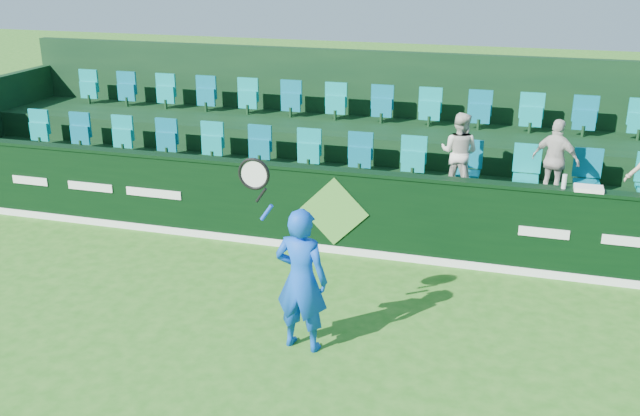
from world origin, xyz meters
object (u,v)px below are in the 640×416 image
(tennis_player, at_px, (301,279))
(towel, at_px, (589,189))
(spectator_middle, at_px, (556,160))
(drinks_bottle, at_px, (564,182))
(spectator_left, at_px, (459,152))

(tennis_player, distance_m, towel, 4.40)
(spectator_middle, relative_size, drinks_bottle, 6.31)
(spectator_middle, xyz_separation_m, drinks_bottle, (0.09, -1.12, 0.01))
(tennis_player, bearing_deg, spectator_left, 71.15)
(spectator_left, bearing_deg, spectator_middle, -165.84)
(towel, bearing_deg, drinks_bottle, 180.00)
(spectator_middle, height_order, drinks_bottle, spectator_middle)
(tennis_player, xyz_separation_m, towel, (3.27, 2.90, 0.48))
(drinks_bottle, bearing_deg, towel, 0.00)
(tennis_player, distance_m, spectator_left, 4.28)
(tennis_player, height_order, spectator_left, tennis_player)
(tennis_player, distance_m, drinks_bottle, 4.17)
(drinks_bottle, bearing_deg, spectator_left, 144.44)
(drinks_bottle, bearing_deg, spectator_middle, 94.80)
(spectator_left, xyz_separation_m, towel, (1.90, -1.12, -0.07))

